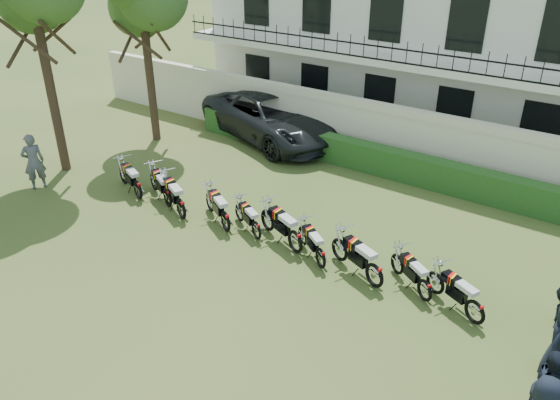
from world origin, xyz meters
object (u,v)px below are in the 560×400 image
at_px(motorcycle_2, 181,204).
at_px(motorcycle_7, 375,270).
at_px(motorcycle_9, 476,307).
at_px(motorcycle_3, 225,217).
at_px(motorcycle_6, 321,254).
at_px(motorcycle_4, 256,226).
at_px(motorcycle_5, 295,237).
at_px(motorcycle_8, 425,286).
at_px(inspector, 33,162).
at_px(suv, 272,117).
at_px(motorcycle_1, 167,193).
at_px(officer_1, 551,391).
at_px(motorcycle_0, 137,186).

distance_m(motorcycle_2, motorcycle_7, 6.31).
bearing_deg(motorcycle_9, motorcycle_7, 117.57).
xyz_separation_m(motorcycle_3, motorcycle_6, (3.22, -0.00, -0.05)).
xyz_separation_m(motorcycle_4, motorcycle_5, (1.29, 0.04, 0.09)).
bearing_deg(motorcycle_2, motorcycle_4, -55.97).
bearing_deg(motorcycle_4, motorcycle_8, -62.15).
bearing_deg(inspector, motorcycle_8, 120.96).
bearing_deg(inspector, motorcycle_3, 125.02).
relative_size(motorcycle_3, suv, 0.26).
height_order(motorcycle_1, suv, suv).
distance_m(suv, inspector, 9.11).
bearing_deg(motorcycle_7, motorcycle_9, -65.87).
relative_size(motorcycle_5, officer_1, 1.16).
relative_size(motorcycle_3, inspector, 0.92).
xyz_separation_m(motorcycle_7, officer_1, (4.35, -2.01, 0.34)).
relative_size(motorcycle_0, motorcycle_2, 0.98).
distance_m(motorcycle_2, motorcycle_8, 7.55).
bearing_deg(motorcycle_7, officer_1, -92.14).
xyz_separation_m(motorcycle_5, inspector, (-9.36, -1.63, 0.44)).
bearing_deg(motorcycle_5, suv, 61.72).
xyz_separation_m(motorcycle_7, inspector, (-11.81, -1.46, 0.45)).
distance_m(motorcycle_0, motorcycle_8, 9.61).
relative_size(motorcycle_1, motorcycle_7, 0.97).
bearing_deg(motorcycle_2, motorcycle_3, -57.02).
bearing_deg(motorcycle_8, motorcycle_3, 125.79).
bearing_deg(motorcycle_7, suv, 72.29).
distance_m(motorcycle_3, suv, 7.64).
bearing_deg(motorcycle_3, motorcycle_9, -59.86).
bearing_deg(suv, motorcycle_3, -136.75).
relative_size(motorcycle_0, motorcycle_5, 0.96).
distance_m(motorcycle_3, motorcycle_4, 1.01).
distance_m(motorcycle_4, motorcycle_7, 3.75).
height_order(motorcycle_6, motorcycle_7, motorcycle_7).
distance_m(motorcycle_3, officer_1, 9.31).
bearing_deg(motorcycle_1, inspector, 133.99).
bearing_deg(motorcycle_8, motorcycle_1, 124.39).
distance_m(motorcycle_6, motorcycle_7, 1.52).
relative_size(motorcycle_3, motorcycle_8, 1.18).
relative_size(motorcycle_3, motorcycle_7, 0.93).
bearing_deg(motorcycle_8, motorcycle_5, 123.86).
bearing_deg(motorcycle_5, motorcycle_6, -81.30).
bearing_deg(motorcycle_7, motorcycle_6, 114.35).
bearing_deg(motorcycle_2, motorcycle_6, -61.95).
bearing_deg(officer_1, motorcycle_6, 87.95).
relative_size(motorcycle_4, motorcycle_7, 0.82).
height_order(suv, officer_1, suv).
height_order(motorcycle_2, motorcycle_3, motorcycle_2).
height_order(motorcycle_3, officer_1, officer_1).
bearing_deg(motorcycle_4, motorcycle_3, 127.11).
xyz_separation_m(motorcycle_0, inspector, (-3.44, -1.36, 0.47)).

